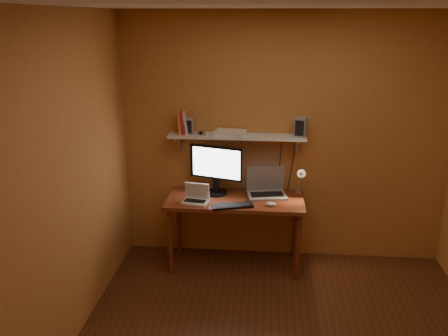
# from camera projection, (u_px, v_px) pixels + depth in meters

# --- Properties ---
(room) EXTENTS (3.44, 3.24, 2.64)m
(room) POSITION_uv_depth(u_px,v_px,m) (290.00, 195.00, 3.41)
(room) COLOR #502714
(room) RESTS_ON ground
(desk) EXTENTS (1.40, 0.60, 0.75)m
(desk) POSITION_uv_depth(u_px,v_px,m) (235.00, 207.00, 4.86)
(desk) COLOR maroon
(desk) RESTS_ON ground
(wall_shelf) EXTENTS (1.40, 0.25, 0.21)m
(wall_shelf) POSITION_uv_depth(u_px,v_px,m) (237.00, 136.00, 4.83)
(wall_shelf) COLOR silver
(wall_shelf) RESTS_ON room
(monitor) EXTENTS (0.55, 0.30, 0.51)m
(monitor) POSITION_uv_depth(u_px,v_px,m) (216.00, 167.00, 4.90)
(monitor) COLOR black
(monitor) RESTS_ON desk
(laptop) EXTENTS (0.44, 0.35, 0.29)m
(laptop) POSITION_uv_depth(u_px,v_px,m) (266.00, 188.00, 4.93)
(laptop) COLOR gray
(laptop) RESTS_ON desk
(netbook) EXTENTS (0.28, 0.22, 0.19)m
(netbook) POSITION_uv_depth(u_px,v_px,m) (196.00, 197.00, 4.75)
(netbook) COLOR white
(netbook) RESTS_ON desk
(keyboard) EXTENTS (0.42, 0.23, 0.02)m
(keyboard) POSITION_uv_depth(u_px,v_px,m) (233.00, 206.00, 4.63)
(keyboard) COLOR black
(keyboard) RESTS_ON desk
(mouse) EXTENTS (0.11, 0.07, 0.04)m
(mouse) POSITION_uv_depth(u_px,v_px,m) (271.00, 204.00, 4.65)
(mouse) COLOR white
(mouse) RESTS_ON desk
(desk_lamp) EXTENTS (0.09, 0.23, 0.38)m
(desk_lamp) POSITION_uv_depth(u_px,v_px,m) (301.00, 177.00, 4.84)
(desk_lamp) COLOR silver
(desk_lamp) RESTS_ON desk
(speaker_left) EXTENTS (0.10, 0.10, 0.17)m
(speaker_left) POSITION_uv_depth(u_px,v_px,m) (189.00, 126.00, 4.84)
(speaker_left) COLOR gray
(speaker_left) RESTS_ON wall_shelf
(speaker_right) EXTENTS (0.14, 0.14, 0.20)m
(speaker_right) POSITION_uv_depth(u_px,v_px,m) (301.00, 127.00, 4.73)
(speaker_right) COLOR gray
(speaker_right) RESTS_ON wall_shelf
(books) EXTENTS (0.13, 0.16, 0.23)m
(books) POSITION_uv_depth(u_px,v_px,m) (183.00, 123.00, 4.85)
(books) COLOR orange
(books) RESTS_ON wall_shelf
(shelf_camera) EXTENTS (0.10, 0.05, 0.06)m
(shelf_camera) POSITION_uv_depth(u_px,v_px,m) (201.00, 133.00, 4.80)
(shelf_camera) COLOR silver
(shelf_camera) RESTS_ON wall_shelf
(router) EXTENTS (0.33, 0.25, 0.05)m
(router) POSITION_uv_depth(u_px,v_px,m) (231.00, 133.00, 4.81)
(router) COLOR white
(router) RESTS_ON wall_shelf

